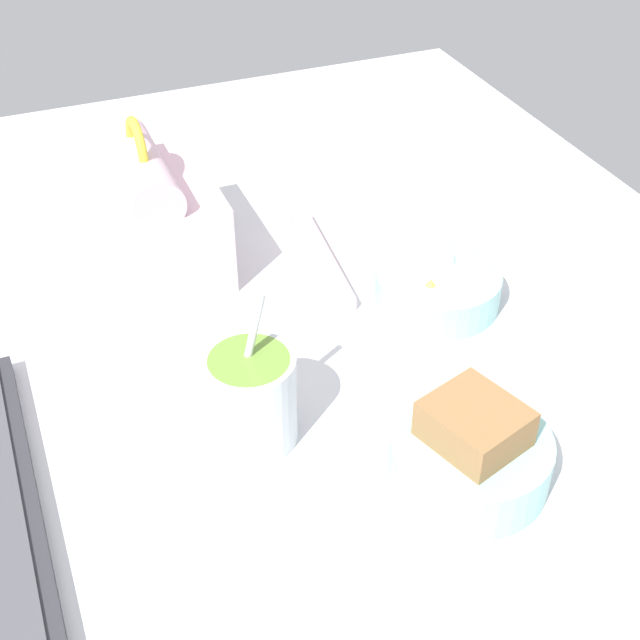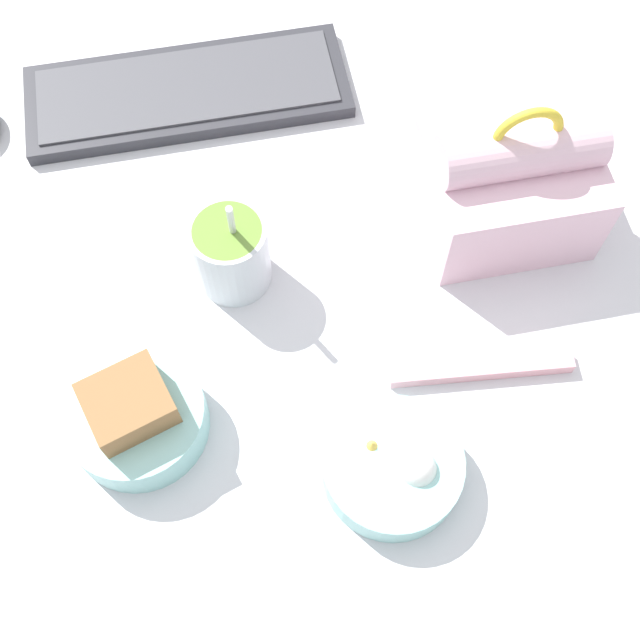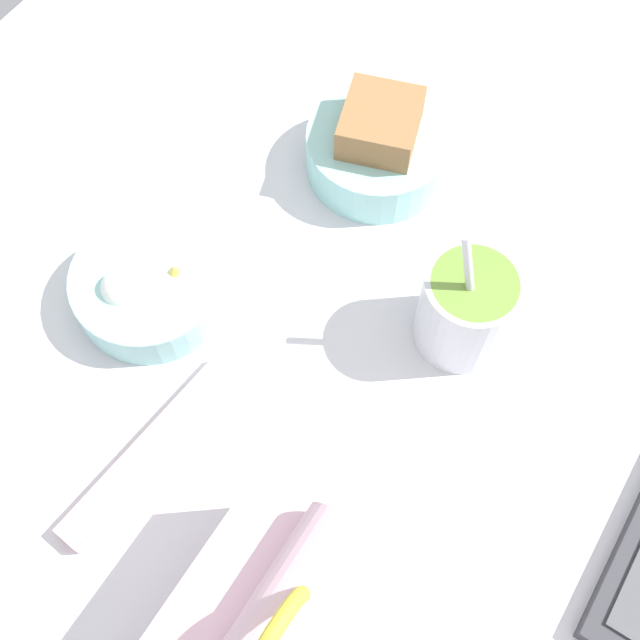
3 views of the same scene
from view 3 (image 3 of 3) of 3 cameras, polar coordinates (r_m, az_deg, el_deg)
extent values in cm
cube|color=silver|center=(70.46, 2.92, -3.79)|extent=(140.00, 110.00, 2.00)
cube|color=yellow|center=(62.17, -10.66, -21.12)|extent=(4.95, 0.30, 3.11)
cylinder|color=silver|center=(67.92, 10.34, 0.77)|extent=(8.07, 8.07, 9.07)
cylinder|color=olive|center=(64.26, 10.95, 2.50)|extent=(7.10, 7.10, 0.60)
cylinder|color=silver|center=(62.90, 10.57, 2.84)|extent=(0.70, 3.20, 10.29)
cylinder|color=#93D1CC|center=(78.80, 4.12, 11.85)|extent=(13.75, 13.75, 4.70)
cube|color=olive|center=(76.80, 4.24, 13.05)|extent=(9.32, 8.88, 6.58)
cylinder|color=#93D1CC|center=(72.34, -12.02, 2.31)|extent=(13.47, 13.47, 3.93)
ellipsoid|color=white|center=(70.89, -13.88, 2.09)|extent=(3.66, 3.66, 4.31)
cone|color=#EFBC47|center=(71.13, -10.18, 3.03)|extent=(6.09, 6.09, 3.34)
sphere|color=black|center=(73.89, -14.71, 3.62)|extent=(1.62, 1.62, 1.62)
sphere|color=black|center=(73.36, -14.52, 3.02)|extent=(1.62, 1.62, 1.62)
sphere|color=black|center=(72.90, -13.98, 2.63)|extent=(1.62, 1.62, 1.62)
cube|color=pink|center=(67.51, -11.93, -8.98)|extent=(19.13, 4.23, 1.60)
camera|label=1|loc=(0.89, 56.84, 41.59)|focal=50.00mm
camera|label=2|loc=(0.61, -63.69, 62.09)|focal=45.00mm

